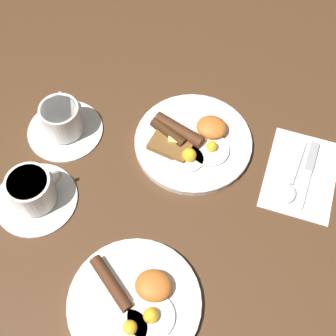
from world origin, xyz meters
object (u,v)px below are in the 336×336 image
Objects in this scene: knife at (308,170)px; spoon at (291,187)px; teacup_near at (63,122)px; breakfast_plate_near at (192,141)px; breakfast_plate_far at (136,302)px; teacup_far at (33,192)px.

knife is 1.05× the size of spoon.
breakfast_plate_near is at bearing -174.53° from teacup_near.
spoon is at bearing 163.95° from breakfast_plate_near.
teacup_near is (0.24, -0.33, 0.02)m from breakfast_plate_far.
breakfast_plate_far is at bearing -31.32° from knife.
spoon is (-0.24, -0.29, -0.00)m from breakfast_plate_far.
breakfast_plate_far is 0.29m from teacup_far.
teacup_far reaches higher than knife.
breakfast_plate_near is 1.05× the size of breakfast_plate_far.
teacup_near is at bearing -80.78° from knife.
spoon is (-0.49, 0.04, -0.02)m from teacup_near.
teacup_far is (0.27, 0.20, 0.02)m from breakfast_plate_near.
breakfast_plate_near and breakfast_plate_far have the same top height.
breakfast_plate_near is at bearing -95.60° from spoon.
teacup_near is at bearing -83.70° from spoon.
breakfast_plate_near is 0.25m from knife.
spoon is at bearing -129.99° from breakfast_plate_far.
spoon is at bearing -26.53° from knife.
teacup_near is (0.27, 0.03, 0.02)m from breakfast_plate_near.
breakfast_plate_far is at bearing 85.15° from breakfast_plate_near.
breakfast_plate_near is at bearing -144.26° from teacup_far.
breakfast_plate_near reaches higher than spoon.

